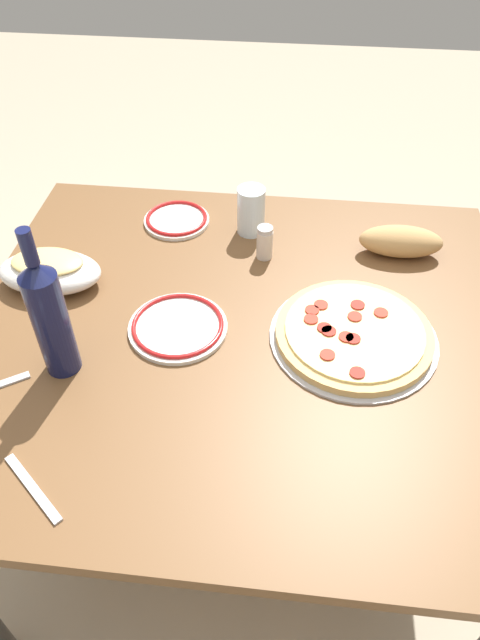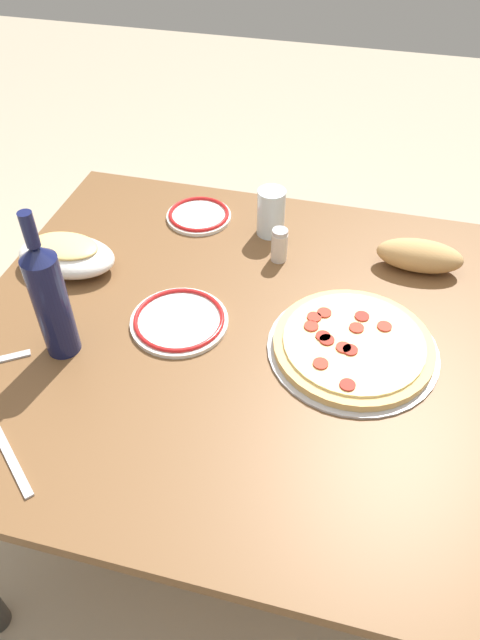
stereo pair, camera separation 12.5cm
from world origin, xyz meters
TOP-DOWN VIEW (x-y plane):
  - ground_plane at (0.00, 0.00)m, footprint 8.00×8.00m
  - dining_table at (0.00, 0.00)m, footprint 1.20×1.09m
  - pepperoni_pizza at (-0.24, 0.00)m, footprint 0.36×0.36m
  - baked_pasta_dish at (0.46, -0.11)m, footprint 0.24×0.15m
  - wine_bottle at (0.34, 0.14)m, footprint 0.07×0.07m
  - water_glass at (0.01, -0.37)m, footprint 0.07×0.07m
  - side_plate_near at (0.13, 0.01)m, footprint 0.22×0.22m
  - side_plate_far at (0.21, -0.39)m, footprint 0.17×0.17m
  - bread_loaf at (-0.36, -0.31)m, footprint 0.20×0.09m
  - spice_shaker at (-0.03, -0.26)m, footprint 0.04×0.04m
  - fork_right at (0.31, 0.42)m, footprint 0.14×0.12m

SIDE VIEW (x-z plane):
  - ground_plane at x=0.00m, z-range 0.00..0.00m
  - dining_table at x=0.00m, z-range 0.26..1.02m
  - fork_right at x=0.31m, z-range 0.76..0.76m
  - side_plate_near at x=0.13m, z-range 0.75..0.77m
  - side_plate_far at x=0.21m, z-range 0.75..0.77m
  - pepperoni_pizza at x=-0.24m, z-range 0.75..0.79m
  - bread_loaf at x=-0.36m, z-range 0.76..0.83m
  - baked_pasta_dish at x=0.46m, z-range 0.76..0.83m
  - spice_shaker at x=-0.03m, z-range 0.75..0.84m
  - water_glass at x=0.01m, z-range 0.76..0.88m
  - wine_bottle at x=0.34m, z-range 0.73..1.06m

